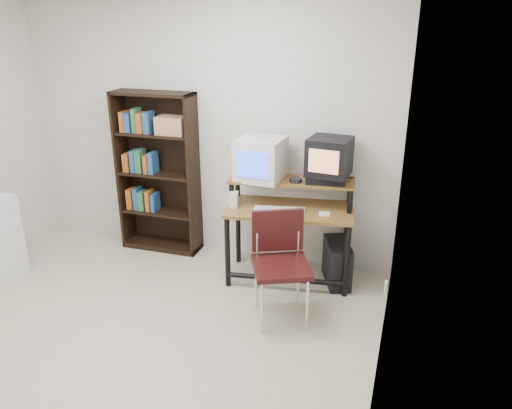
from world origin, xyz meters
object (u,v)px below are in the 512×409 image
(school_chair, at_px, (280,254))
(computer_desk, at_px, (290,212))
(crt_monitor, at_px, (261,159))
(pc_tower, at_px, (337,263))
(crt_tv, at_px, (329,157))
(bookshelf, at_px, (159,171))

(school_chair, bearing_deg, computer_desk, 72.45)
(crt_monitor, height_order, pc_tower, crt_monitor)
(computer_desk, distance_m, crt_tv, 0.64)
(crt_monitor, xyz_separation_m, crt_tv, (0.63, 0.08, 0.06))
(pc_tower, height_order, bookshelf, bookshelf)
(computer_desk, height_order, crt_tv, crt_tv)
(computer_desk, height_order, crt_monitor, crt_monitor)
(bookshelf, bearing_deg, crt_monitor, -9.75)
(crt_monitor, distance_m, crt_tv, 0.64)
(crt_monitor, distance_m, pc_tower, 1.23)
(computer_desk, bearing_deg, school_chair, -91.18)
(computer_desk, height_order, school_chair, computer_desk)
(pc_tower, xyz_separation_m, school_chair, (-0.38, -0.69, 0.36))
(computer_desk, bearing_deg, bookshelf, 162.42)
(computer_desk, xyz_separation_m, school_chair, (0.09, -0.66, -0.12))
(pc_tower, height_order, school_chair, school_chair)
(bookshelf, bearing_deg, crt_tv, -4.24)
(crt_monitor, height_order, school_chair, crt_monitor)
(school_chair, bearing_deg, crt_tv, 48.28)
(crt_monitor, distance_m, school_chair, 1.01)
(crt_tv, xyz_separation_m, school_chair, (-0.24, -0.79, -0.65))
(pc_tower, distance_m, bookshelf, 2.09)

